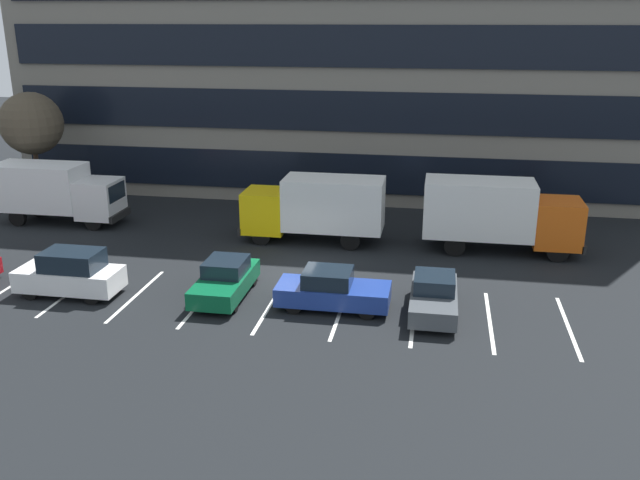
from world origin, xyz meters
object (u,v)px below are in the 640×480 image
(box_truck_yellow, at_px, (316,206))
(bare_tree, at_px, (31,124))
(box_truck_white, at_px, (56,190))
(sedan_charcoal, at_px, (434,296))
(sedan_navy, at_px, (332,290))
(suv_white, at_px, (70,274))
(box_truck_orange, at_px, (498,212))
(sedan_forest, at_px, (225,280))

(box_truck_yellow, bearing_deg, bare_tree, 167.66)
(box_truck_yellow, relative_size, box_truck_white, 1.01)
(box_truck_white, bearing_deg, bare_tree, 133.75)
(box_truck_white, xyz_separation_m, sedan_charcoal, (20.43, -8.49, -1.12))
(box_truck_yellow, height_order, sedan_navy, box_truck_yellow)
(suv_white, relative_size, bare_tree, 0.62)
(box_truck_orange, bearing_deg, sedan_forest, -145.60)
(box_truck_white, bearing_deg, box_truck_orange, -1.75)
(box_truck_white, height_order, sedan_charcoal, box_truck_white)
(box_truck_white, height_order, sedan_navy, box_truck_white)
(sedan_navy, bearing_deg, bare_tree, 148.94)
(box_truck_yellow, relative_size, suv_white, 1.70)
(sedan_charcoal, distance_m, suv_white, 14.51)
(box_truck_orange, xyz_separation_m, box_truck_white, (-23.25, 0.71, -0.12))
(box_truck_white, height_order, suv_white, box_truck_white)
(box_truck_orange, relative_size, sedan_forest, 1.75)
(bare_tree, bearing_deg, sedan_charcoal, -26.26)
(box_truck_orange, xyz_separation_m, box_truck_yellow, (-8.79, -0.08, -0.09))
(box_truck_white, xyz_separation_m, sedan_navy, (16.55, -8.70, -1.08))
(box_truck_orange, distance_m, box_truck_yellow, 8.79)
(sedan_charcoal, relative_size, bare_tree, 0.62)
(box_truck_orange, relative_size, bare_tree, 1.11)
(sedan_forest, relative_size, sedan_charcoal, 1.03)
(sedan_navy, relative_size, bare_tree, 0.65)
(box_truck_orange, bearing_deg, suv_white, -153.80)
(box_truck_yellow, bearing_deg, sedan_charcoal, -52.27)
(box_truck_white, bearing_deg, sedan_forest, -34.40)
(bare_tree, bearing_deg, box_truck_orange, -8.09)
(box_truck_white, height_order, bare_tree, bare_tree)
(bare_tree, bearing_deg, box_truck_white, -46.25)
(sedan_navy, height_order, sedan_charcoal, sedan_navy)
(box_truck_yellow, height_order, sedan_forest, box_truck_yellow)
(box_truck_yellow, distance_m, sedan_forest, 7.96)
(suv_white, height_order, bare_tree, bare_tree)
(box_truck_yellow, distance_m, box_truck_white, 14.49)
(sedan_navy, distance_m, sedan_charcoal, 3.88)
(sedan_navy, xyz_separation_m, suv_white, (-10.61, -0.54, 0.17))
(box_truck_white, distance_m, sedan_forest, 14.76)
(box_truck_orange, bearing_deg, bare_tree, 171.91)
(suv_white, bearing_deg, sedan_charcoal, 2.92)
(box_truck_orange, distance_m, box_truck_white, 23.26)
(box_truck_orange, bearing_deg, box_truck_white, 178.25)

